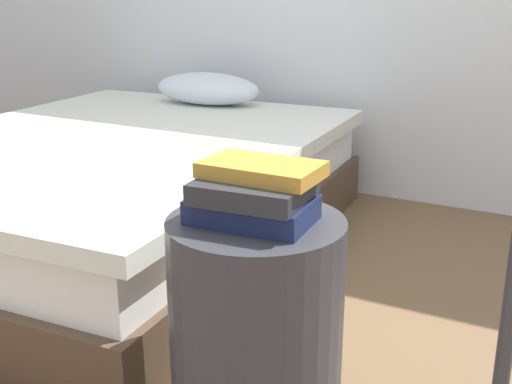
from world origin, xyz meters
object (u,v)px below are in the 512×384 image
book_navy (252,210)px  book_charcoal (254,189)px  side_table (256,336)px  bed (118,189)px  book_ochre (262,169)px

book_navy → book_charcoal: bearing=-18.2°
side_table → book_navy: (-0.01, -0.01, 0.31)m
bed → side_table: bed is taller
side_table → book_charcoal: size_ratio=2.47×
book_navy → book_ochre: book_ochre is taller
side_table → book_charcoal: (0.00, -0.01, 0.36)m
bed → book_charcoal: (1.10, -0.86, 0.40)m
book_charcoal → book_ochre: 0.04m
bed → side_table: bearing=-40.8°
book_charcoal → book_ochre: (0.01, 0.02, 0.04)m
bed → book_ochre: book_ochre is taller
book_charcoal → bed: bearing=137.5°
side_table → book_ochre: 0.39m
book_navy → book_ochre: (0.01, 0.02, 0.09)m
book_navy → book_ochre: bearing=51.5°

